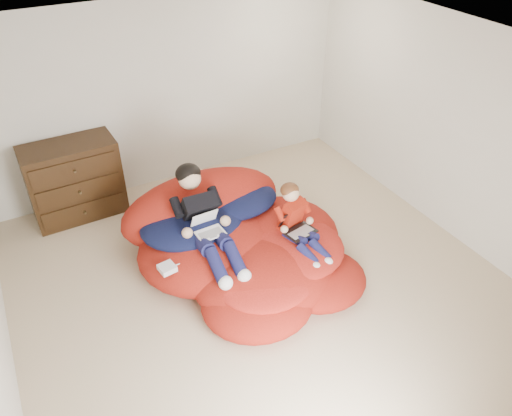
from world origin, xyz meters
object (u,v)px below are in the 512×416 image
at_px(dresser, 75,180).
at_px(older_boy, 203,215).
at_px(laptop_white, 208,227).
at_px(younger_boy, 298,220).
at_px(beanbag_pile, 240,243).
at_px(laptop_black, 297,225).

height_order(dresser, older_boy, older_boy).
xyz_separation_m(older_boy, laptop_white, (-0.00, -0.11, -0.07)).
bearing_deg(older_boy, younger_boy, -26.19).
bearing_deg(dresser, older_boy, -59.18).
xyz_separation_m(beanbag_pile, laptop_white, (-0.37, 0.01, 0.37)).
height_order(dresser, beanbag_pile, dresser).
relative_size(dresser, laptop_black, 2.85).
bearing_deg(dresser, younger_boy, -48.22).
xyz_separation_m(beanbag_pile, laptop_black, (0.54, -0.32, 0.28)).
bearing_deg(older_boy, beanbag_pile, -18.04).
bearing_deg(younger_boy, laptop_black, 90.00).
bearing_deg(older_boy, laptop_white, -90.00).
relative_size(laptop_white, laptop_black, 0.79).
distance_m(dresser, laptop_black, 2.89).
xyz_separation_m(dresser, laptop_black, (1.93, -2.15, 0.05)).
distance_m(dresser, beanbag_pile, 2.31).
bearing_deg(laptop_white, younger_boy, -20.17).
bearing_deg(beanbag_pile, younger_boy, -31.22).
relative_size(older_boy, laptop_black, 3.30).
bearing_deg(beanbag_pile, laptop_black, -30.77).
bearing_deg(younger_boy, older_boy, 153.81).
height_order(older_boy, laptop_white, older_boy).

